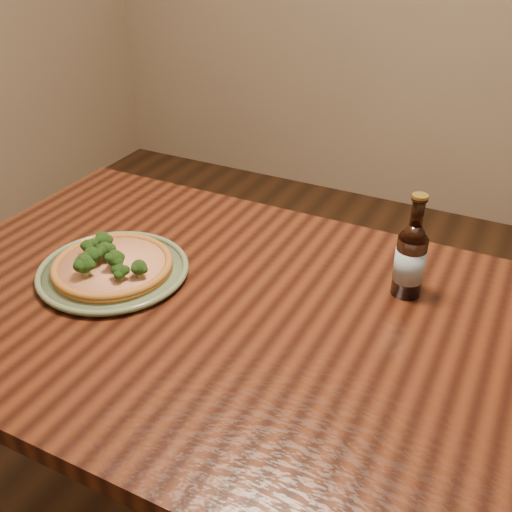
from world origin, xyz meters
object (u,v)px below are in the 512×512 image
at_px(beer_bottle, 410,259).
at_px(plate, 113,271).
at_px(table, 274,356).
at_px(pizza, 111,264).

bearing_deg(beer_bottle, plate, -161.13).
distance_m(table, plate, 0.40).
height_order(table, plate, plate).
height_order(table, beer_bottle, beer_bottle).
bearing_deg(table, pizza, -178.00).
xyz_separation_m(table, pizza, (-0.39, -0.01, 0.12)).
relative_size(pizza, beer_bottle, 1.15).
bearing_deg(beer_bottle, pizza, -160.98).
height_order(plate, beer_bottle, beer_bottle).
bearing_deg(pizza, table, 2.00).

